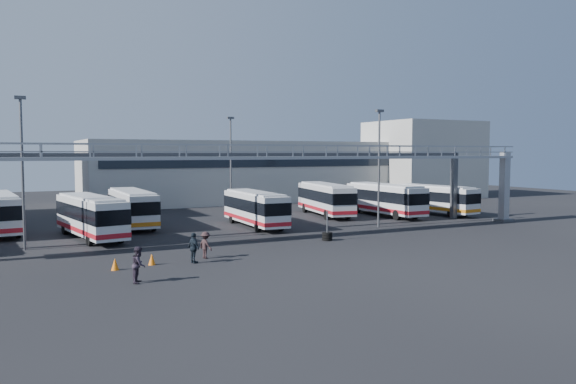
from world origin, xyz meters
name	(u,v)px	position (x,y,z in m)	size (l,w,h in m)	color
ground	(293,250)	(0.00, 0.00, 0.00)	(140.00, 140.00, 0.00)	black
gantry	(257,166)	(0.00, 5.87, 5.51)	(51.40, 5.15, 7.10)	#97999F
warehouse	(244,171)	(12.00, 38.00, 4.00)	(42.00, 14.00, 8.00)	#9E9E99
building_right	(423,160)	(38.00, 32.00, 5.50)	(14.00, 12.00, 11.00)	#B2B2AD
light_pole_left	(22,164)	(-16.00, 8.00, 5.73)	(0.70, 0.35, 10.21)	#4C4F54
light_pole_mid	(379,162)	(12.00, 7.00, 5.73)	(0.70, 0.35, 10.21)	#4C4F54
light_pole_back	(231,160)	(4.00, 22.00, 5.73)	(0.70, 0.35, 10.21)	#4C4F54
bus_2	(91,215)	(-11.37, 11.30, 1.79)	(4.07, 10.91, 3.24)	silver
bus_3	(132,207)	(-7.23, 16.72, 1.78)	(2.50, 10.63, 3.23)	silver
bus_5	(255,207)	(2.41, 11.97, 1.71)	(2.74, 10.26, 3.09)	silver
bus_7	(325,198)	(12.38, 16.79, 1.83)	(4.49, 11.18, 3.31)	silver
bus_8	(385,198)	(17.70, 13.78, 1.82)	(2.61, 10.85, 3.29)	silver
bus_9	(434,198)	(23.39, 12.85, 1.69)	(3.54, 10.26, 3.05)	silver
pedestrian_b	(139,265)	(-11.18, -4.94, 0.91)	(0.89, 0.69, 1.83)	#2C2331
pedestrian_c	(206,245)	(-6.15, -0.24, 0.83)	(1.07, 0.61, 1.65)	#302021
pedestrian_d	(194,248)	(-7.25, -1.37, 0.91)	(1.06, 0.44, 1.81)	black
cone_left	(115,264)	(-11.74, -1.31, 0.34)	(0.43, 0.43, 0.68)	orange
cone_right	(152,259)	(-9.58, -0.77, 0.33)	(0.42, 0.42, 0.66)	orange
tire_stack	(327,236)	(4.13, 2.48, 0.37)	(0.77, 0.77, 2.20)	black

